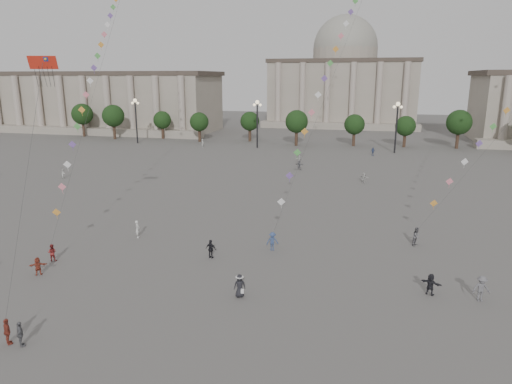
# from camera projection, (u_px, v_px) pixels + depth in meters

# --- Properties ---
(ground) EXTENTS (360.00, 360.00, 0.00)m
(ground) POSITION_uv_depth(u_px,v_px,m) (227.00, 290.00, 34.34)
(ground) COLOR #5C5956
(ground) RESTS_ON ground
(hall_west) EXTENTS (84.00, 26.22, 17.20)m
(hall_west) POSITION_uv_depth(u_px,v_px,m) (85.00, 101.00, 138.30)
(hall_west) COLOR gray
(hall_west) RESTS_ON ground
(hall_central) EXTENTS (48.30, 34.30, 35.50)m
(hall_central) POSITION_uv_depth(u_px,v_px,m) (343.00, 81.00, 152.37)
(hall_central) COLOR gray
(hall_central) RESTS_ON ground
(tree_row) EXTENTS (137.12, 5.12, 8.00)m
(tree_row) POSITION_uv_depth(u_px,v_px,m) (328.00, 122.00, 106.37)
(tree_row) COLOR #3A291D
(tree_row) RESTS_ON ground
(lamp_post_far_west) EXTENTS (2.00, 0.90, 10.65)m
(lamp_post_far_west) POSITION_uv_depth(u_px,v_px,m) (136.00, 113.00, 109.00)
(lamp_post_far_west) COLOR #262628
(lamp_post_far_west) RESTS_ON ground
(lamp_post_mid_west) EXTENTS (2.00, 0.90, 10.65)m
(lamp_post_mid_west) POSITION_uv_depth(u_px,v_px,m) (257.00, 115.00, 101.91)
(lamp_post_mid_west) COLOR #262628
(lamp_post_mid_west) RESTS_ON ground
(lamp_post_mid_east) EXTENTS (2.00, 0.90, 10.65)m
(lamp_post_mid_east) POSITION_uv_depth(u_px,v_px,m) (397.00, 118.00, 94.82)
(lamp_post_mid_east) COLOR #262628
(lamp_post_mid_east) RESTS_ON ground
(person_crowd_0) EXTENTS (1.07, 0.73, 1.68)m
(person_crowd_0) POSITION_uv_depth(u_px,v_px,m) (373.00, 151.00, 93.17)
(person_crowd_0) COLOR #354778
(person_crowd_0) RESTS_ON ground
(person_crowd_1) EXTENTS (0.91, 0.95, 1.55)m
(person_crowd_1) POSITION_uv_depth(u_px,v_px,m) (63.00, 173.00, 72.24)
(person_crowd_1) COLOR silver
(person_crowd_1) RESTS_ON ground
(person_crowd_3) EXTENTS (1.58, 1.07, 1.64)m
(person_crowd_3) POSITION_uv_depth(u_px,v_px,m) (430.00, 284.00, 33.48)
(person_crowd_3) COLOR #222228
(person_crowd_3) RESTS_ON ground
(person_crowd_4) EXTENTS (1.46, 1.12, 1.54)m
(person_crowd_4) POSITION_uv_depth(u_px,v_px,m) (299.00, 159.00, 84.67)
(person_crowd_4) COLOR silver
(person_crowd_4) RESTS_ON ground
(person_crowd_6) EXTENTS (1.37, 0.98, 1.92)m
(person_crowd_6) POSITION_uv_depth(u_px,v_px,m) (481.00, 289.00, 32.48)
(person_crowd_6) COLOR slate
(person_crowd_6) RESTS_ON ground
(person_crowd_7) EXTENTS (1.51, 1.23, 1.61)m
(person_crowd_7) POSITION_uv_depth(u_px,v_px,m) (364.00, 178.00, 68.97)
(person_crowd_7) COLOR silver
(person_crowd_7) RESTS_ON ground
(person_crowd_10) EXTENTS (0.51, 0.72, 1.86)m
(person_crowd_10) POSITION_uv_depth(u_px,v_px,m) (203.00, 143.00, 104.00)
(person_crowd_10) COLOR silver
(person_crowd_10) RESTS_ON ground
(person_crowd_12) EXTENTS (1.56, 0.79, 1.61)m
(person_crowd_12) POSITION_uv_depth(u_px,v_px,m) (299.00, 165.00, 79.00)
(person_crowd_12) COLOR slate
(person_crowd_12) RESTS_ON ground
(person_crowd_13) EXTENTS (0.62, 0.75, 1.76)m
(person_crowd_13) POSITION_uv_depth(u_px,v_px,m) (138.00, 229.00, 45.48)
(person_crowd_13) COLOR white
(person_crowd_13) RESTS_ON ground
(tourist_0) EXTENTS (1.04, 0.90, 1.68)m
(tourist_0) POSITION_uv_depth(u_px,v_px,m) (7.00, 332.00, 27.22)
(tourist_0) COLOR maroon
(tourist_0) RESTS_ON ground
(tourist_1) EXTENTS (1.05, 0.58, 1.70)m
(tourist_1) POSITION_uv_depth(u_px,v_px,m) (211.00, 249.00, 40.27)
(tourist_1) COLOR black
(tourist_1) RESTS_ON ground
(tourist_2) EXTENTS (1.42, 1.08, 1.50)m
(tourist_2) POSITION_uv_depth(u_px,v_px,m) (38.00, 266.00, 36.87)
(tourist_2) COLOR #9B3D2A
(tourist_2) RESTS_ON ground
(tourist_3) EXTENTS (0.96, 0.91, 1.60)m
(tourist_3) POSITION_uv_depth(u_px,v_px,m) (20.00, 334.00, 27.02)
(tourist_3) COLOR #59595E
(tourist_3) RESTS_ON ground
(kite_flyer_0) EXTENTS (0.88, 0.77, 1.53)m
(kite_flyer_0) POSITION_uv_depth(u_px,v_px,m) (52.00, 253.00, 39.69)
(kite_flyer_0) COLOR maroon
(kite_flyer_0) RESTS_ON ground
(kite_flyer_1) EXTENTS (1.31, 1.08, 1.76)m
(kite_flyer_1) POSITION_uv_depth(u_px,v_px,m) (272.00, 241.00, 42.08)
(kite_flyer_1) COLOR #364B7A
(kite_flyer_1) RESTS_ON ground
(kite_flyer_2) EXTENTS (1.04, 1.09, 1.78)m
(kite_flyer_2) POSITION_uv_depth(u_px,v_px,m) (417.00, 236.00, 43.32)
(kite_flyer_2) COLOR slate
(kite_flyer_2) RESTS_ON ground
(hat_person) EXTENTS (1.00, 0.85, 1.73)m
(hat_person) POSITION_uv_depth(u_px,v_px,m) (240.00, 285.00, 33.12)
(hat_person) COLOR black
(hat_person) RESTS_ON ground
(dragon_kite) EXTENTS (3.78, 6.83, 20.25)m
(dragon_kite) POSITION_uv_depth(u_px,v_px,m) (44.00, 73.00, 36.30)
(dragon_kite) COLOR red
(dragon_kite) RESTS_ON ground
(kite_train_west) EXTENTS (14.97, 45.18, 60.93)m
(kite_train_west) POSITION_uv_depth(u_px,v_px,m) (108.00, 30.00, 59.23)
(kite_train_west) COLOR #3F3F3F
(kite_train_west) RESTS_ON ground
(kite_train_mid) EXTENTS (10.91, 49.08, 67.11)m
(kite_train_mid) POSITION_uv_depth(u_px,v_px,m) (357.00, 2.00, 59.58)
(kite_train_mid) COLOR #3F3F3F
(kite_train_mid) RESTS_ON ground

